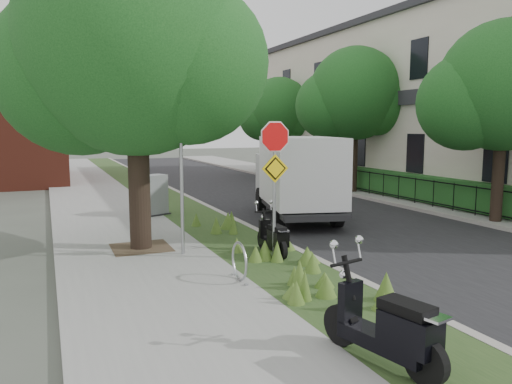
# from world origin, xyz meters

# --- Properties ---
(ground) EXTENTS (120.00, 120.00, 0.00)m
(ground) POSITION_xyz_m (0.00, 0.00, 0.00)
(ground) COLOR #4C5147
(ground) RESTS_ON ground
(sidewalk_near) EXTENTS (3.50, 60.00, 0.12)m
(sidewalk_near) POSITION_xyz_m (-4.25, 10.00, 0.06)
(sidewalk_near) COLOR gray
(sidewalk_near) RESTS_ON ground
(verge) EXTENTS (2.00, 60.00, 0.12)m
(verge) POSITION_xyz_m (-1.50, 10.00, 0.06)
(verge) COLOR #27421C
(verge) RESTS_ON ground
(kerb_near) EXTENTS (0.20, 60.00, 0.13)m
(kerb_near) POSITION_xyz_m (-0.50, 10.00, 0.07)
(kerb_near) COLOR #9E9991
(kerb_near) RESTS_ON ground
(road) EXTENTS (7.00, 60.00, 0.01)m
(road) POSITION_xyz_m (3.00, 10.00, 0.01)
(road) COLOR black
(road) RESTS_ON ground
(kerb_far) EXTENTS (0.20, 60.00, 0.13)m
(kerb_far) POSITION_xyz_m (6.50, 10.00, 0.07)
(kerb_far) COLOR #9E9991
(kerb_far) RESTS_ON ground
(footpath_far) EXTENTS (3.20, 60.00, 0.12)m
(footpath_far) POSITION_xyz_m (8.20, 10.00, 0.06)
(footpath_far) COLOR gray
(footpath_far) RESTS_ON ground
(street_tree_main) EXTENTS (6.21, 5.54, 7.66)m
(street_tree_main) POSITION_xyz_m (-4.08, 2.86, 4.80)
(street_tree_main) COLOR black
(street_tree_main) RESTS_ON ground
(bare_post) EXTENTS (0.08, 0.08, 4.00)m
(bare_post) POSITION_xyz_m (-3.20, 1.80, 2.12)
(bare_post) COLOR #A5A8AD
(bare_post) RESTS_ON ground
(bike_hoop) EXTENTS (0.06, 0.78, 0.77)m
(bike_hoop) POSITION_xyz_m (-2.70, -0.60, 0.50)
(bike_hoop) COLOR #A5A8AD
(bike_hoop) RESTS_ON ground
(sign_assembly) EXTENTS (0.94, 0.08, 3.22)m
(sign_assembly) POSITION_xyz_m (-1.40, 0.58, 2.33)
(sign_assembly) COLOR #A5A8AD
(sign_assembly) RESTS_ON ground
(fence_far) EXTENTS (0.04, 24.00, 1.00)m
(fence_far) POSITION_xyz_m (7.20, 10.00, 0.67)
(fence_far) COLOR black
(fence_far) RESTS_ON ground
(hedge_far) EXTENTS (1.00, 24.00, 1.10)m
(hedge_far) POSITION_xyz_m (7.90, 10.00, 0.67)
(hedge_far) COLOR #1E491A
(hedge_far) RESTS_ON footpath_far
(terrace_houses) EXTENTS (7.40, 26.40, 8.20)m
(terrace_houses) POSITION_xyz_m (11.49, 10.00, 4.16)
(terrace_houses) COLOR beige
(terrace_houses) RESTS_ON ground
(far_tree_a) EXTENTS (4.60, 4.10, 6.22)m
(far_tree_a) POSITION_xyz_m (6.94, 2.05, 4.13)
(far_tree_a) COLOR black
(far_tree_a) RESTS_ON ground
(far_tree_b) EXTENTS (4.83, 4.31, 6.56)m
(far_tree_b) POSITION_xyz_m (6.94, 10.05, 4.37)
(far_tree_b) COLOR black
(far_tree_b) RESTS_ON ground
(far_tree_c) EXTENTS (4.37, 3.89, 5.93)m
(far_tree_c) POSITION_xyz_m (6.94, 18.04, 3.95)
(far_tree_c) COLOR black
(far_tree_c) RESTS_ON ground
(scooter_near) EXTENTS (0.32, 1.52, 0.73)m
(scooter_near) POSITION_xyz_m (-1.27, 0.83, 0.47)
(scooter_near) COLOR black
(scooter_near) RESTS_ON ground
(scooter_far) EXTENTS (0.67, 1.88, 0.91)m
(scooter_far) POSITION_xyz_m (-2.25, -4.70, 0.56)
(scooter_far) COLOR black
(scooter_far) RESTS_ON ground
(box_truck) EXTENTS (3.22, 5.53, 2.35)m
(box_truck) POSITION_xyz_m (1.57, 5.18, 1.53)
(box_truck) COLOR #262628
(box_truck) RESTS_ON ground
(utility_cabinet) EXTENTS (1.21, 1.04, 1.36)m
(utility_cabinet) POSITION_xyz_m (-2.80, 7.35, 0.77)
(utility_cabinet) COLOR #262628
(utility_cabinet) RESTS_ON ground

